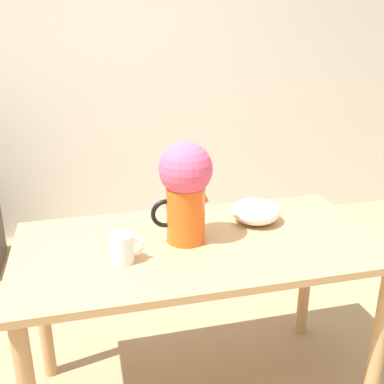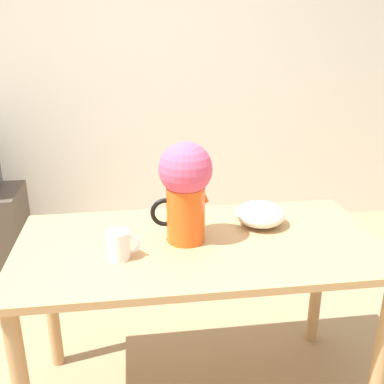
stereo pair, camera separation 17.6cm
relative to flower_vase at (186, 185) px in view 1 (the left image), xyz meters
The scene contains 5 objects.
wall_back 1.96m from the flower_vase, 94.68° to the left, with size 8.00×0.05×2.60m.
table 0.36m from the flower_vase, 26.40° to the right, with size 1.47×0.74×0.79m.
flower_vase is the anchor object (origin of this frame).
coffee_mug 0.34m from the flower_vase, 156.65° to the right, with size 0.13×0.09×0.11m.
white_bowl 0.40m from the flower_vase, 16.71° to the left, with size 0.21×0.21×0.10m.
Camera 1 is at (-0.21, -1.46, 1.62)m, focal length 42.00 mm.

